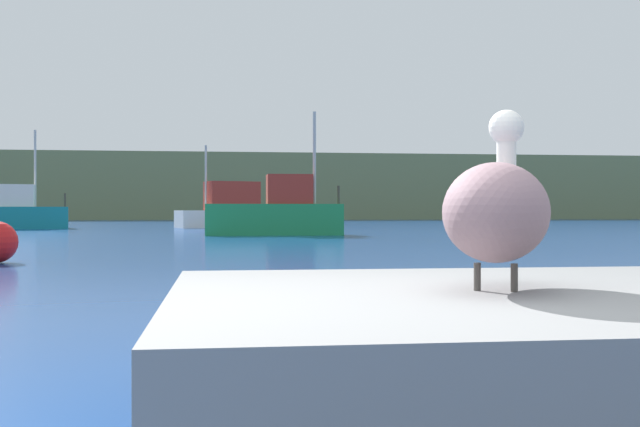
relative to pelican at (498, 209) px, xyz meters
name	(u,v)px	position (x,y,z in m)	size (l,w,h in m)	color
hillside_backdrop	(225,188)	(-0.86, 76.01, 2.29)	(140.00, 11.57, 6.50)	#6B7A51
pier_dock	(497,362)	(-0.01, -0.01, -0.65)	(2.76, 2.45, 0.61)	gray
pelican	(498,209)	(0.00, 0.00, 0.00)	(0.81, 1.20, 0.81)	gray
fishing_boat_white	(241,211)	(-0.15, 38.92, -0.06)	(7.68, 4.11, 4.42)	white
fishing_boat_green	(277,213)	(0.91, 25.75, -0.12)	(5.13, 1.45, 4.68)	#1E8C4C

